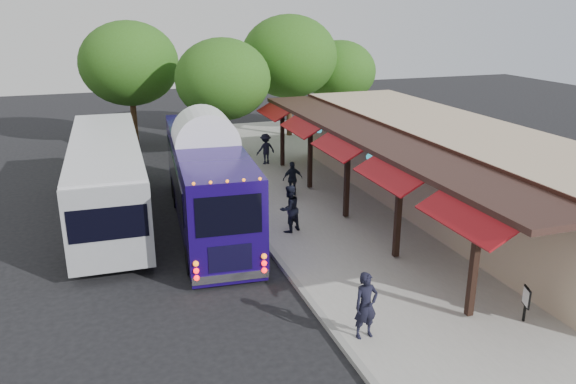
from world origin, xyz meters
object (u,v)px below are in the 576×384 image
object	(u,v)px
ped_b	(289,209)
ped_c	(293,179)
ped_d	(266,149)
coach_bus	(207,177)
city_bus	(107,176)
ped_a	(366,305)
sign_board	(526,299)

from	to	relation	value
ped_b	ped_c	xyz separation A→B (m)	(1.52, 3.95, -0.12)
ped_d	ped_b	bearing A→B (deg)	66.34
coach_bus	city_bus	world-z (taller)	coach_bus
ped_b	city_bus	bearing A→B (deg)	-57.90
city_bus	ped_b	distance (m)	7.52
ped_b	ped_d	xyz separation A→B (m)	(1.94, 9.47, -0.08)
city_bus	ped_b	size ratio (longest dim) A/B	6.71
ped_b	ped_c	size ratio (longest dim) A/B	1.16
coach_bus	ped_a	distance (m)	9.74
coach_bus	ped_a	xyz separation A→B (m)	(2.13, -9.46, -0.91)
ped_c	ped_d	xyz separation A→B (m)	(0.42, 5.52, 0.04)
ped_c	coach_bus	bearing A→B (deg)	22.92
city_bus	ped_c	distance (m)	7.84
city_bus	ped_d	world-z (taller)	city_bus
ped_c	sign_board	size ratio (longest dim) A/B	1.57
ped_d	coach_bus	bearing A→B (deg)	45.97
ped_a	ped_b	world-z (taller)	ped_b
coach_bus	sign_board	size ratio (longest dim) A/B	11.57
ped_b	sign_board	size ratio (longest dim) A/B	1.82
coach_bus	sign_board	bearing A→B (deg)	-53.01
coach_bus	ped_b	xyz separation A→B (m)	(2.63, -2.14, -0.90)
city_bus	ped_a	world-z (taller)	city_bus
city_bus	sign_board	bearing A→B (deg)	-48.63
ped_a	ped_d	size ratio (longest dim) A/B	1.08
coach_bus	ped_d	distance (m)	8.70
ped_c	sign_board	world-z (taller)	ped_c
ped_a	ped_b	bearing A→B (deg)	82.48
coach_bus	city_bus	size ratio (longest dim) A/B	0.95
ped_a	ped_d	bearing A→B (deg)	78.13
ped_d	sign_board	bearing A→B (deg)	84.16
ped_c	ped_a	bearing A→B (deg)	79.19
ped_a	ped_d	world-z (taller)	ped_a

